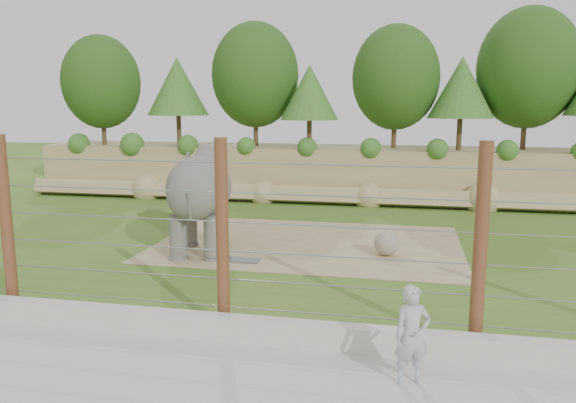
% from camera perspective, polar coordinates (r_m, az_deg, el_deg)
% --- Properties ---
extents(ground, '(90.00, 90.00, 0.00)m').
position_cam_1_polar(ground, '(16.18, -1.46, -6.79)').
color(ground, '#3E651C').
rests_on(ground, ground).
extents(back_embankment, '(30.00, 5.52, 8.77)m').
position_cam_1_polar(back_embankment, '(27.93, 5.75, 8.47)').
color(back_embankment, '#937C53').
rests_on(back_embankment, ground).
extents(dirt_patch, '(10.00, 7.00, 0.02)m').
position_cam_1_polar(dirt_patch, '(18.92, 2.11, -4.29)').
color(dirt_patch, '#9C7F5E').
rests_on(dirt_patch, ground).
extents(drain_grate, '(1.00, 0.60, 0.03)m').
position_cam_1_polar(drain_grate, '(16.94, -4.57, -5.93)').
color(drain_grate, '#262628').
rests_on(drain_grate, dirt_patch).
extents(elephant, '(2.42, 4.22, 3.22)m').
position_cam_1_polar(elephant, '(17.70, -8.97, -0.10)').
color(elephant, '#625D56').
rests_on(elephant, ground).
extents(stone_ball, '(0.76, 0.76, 0.76)m').
position_cam_1_polar(stone_ball, '(17.61, 9.96, -4.21)').
color(stone_ball, gray).
rests_on(stone_ball, dirt_patch).
extents(retaining_wall, '(26.00, 0.35, 0.50)m').
position_cam_1_polar(retaining_wall, '(11.57, -7.30, -12.54)').
color(retaining_wall, beige).
rests_on(retaining_wall, ground).
extents(walkway, '(26.00, 4.00, 0.01)m').
position_cam_1_polar(walkway, '(9.99, -11.21, -18.03)').
color(walkway, beige).
rests_on(walkway, ground).
extents(barrier_fence, '(20.26, 0.26, 4.00)m').
position_cam_1_polar(barrier_fence, '(11.48, -6.68, -3.51)').
color(barrier_fence, brown).
rests_on(barrier_fence, ground).
extents(zookeeper, '(0.73, 0.61, 1.71)m').
position_cam_1_polar(zookeeper, '(9.76, 12.49, -13.17)').
color(zookeeper, '#A8ABB1').
rests_on(zookeeper, walkway).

